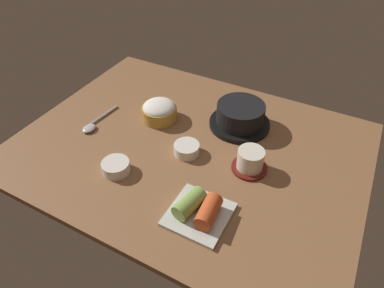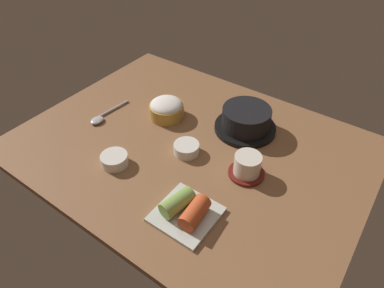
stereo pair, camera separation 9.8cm
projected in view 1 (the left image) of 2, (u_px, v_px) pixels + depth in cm
name	position (u px, v px, depth cm)	size (l,w,h in cm)	color
dining_table	(189.00, 148.00, 102.54)	(100.00, 76.00, 2.00)	brown
stone_pot	(240.00, 116.00, 106.83)	(19.06, 19.06, 7.70)	black
rice_bowl	(159.00, 110.00, 109.89)	(11.31, 11.31, 6.45)	#B78C38
tea_cup_with_saucer	(250.00, 161.00, 92.58)	(9.82, 9.82, 6.49)	maroon
banchan_cup_center	(187.00, 149.00, 98.36)	(7.41, 7.41, 3.11)	white
kimchi_plate	(199.00, 210.00, 81.23)	(14.26, 14.26, 5.28)	silver
side_bowl_near	(116.00, 167.00, 92.81)	(7.57, 7.57, 3.20)	white
spoon	(93.00, 125.00, 108.49)	(3.65, 16.57, 1.35)	#B7B7BC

